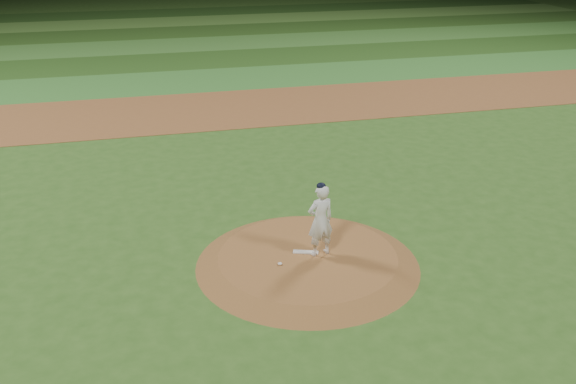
{
  "coord_description": "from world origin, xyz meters",
  "views": [
    {
      "loc": [
        -3.79,
        -13.26,
        7.97
      ],
      "look_at": [
        0.0,
        2.0,
        1.1
      ],
      "focal_mm": 40.0,
      "sensor_mm": 36.0,
      "label": 1
    }
  ],
  "objects": [
    {
      "name": "outfield_stripe_1",
      "position": [
        0.0,
        24.5,
        0.01
      ],
      "size": [
        70.0,
        5.0,
        0.02
      ],
      "primitive_type": "cube",
      "color": "#254E19",
      "rests_on": "ground"
    },
    {
      "name": "outfield_stripe_0",
      "position": [
        0.0,
        19.5,
        0.01
      ],
      "size": [
        70.0,
        5.0,
        0.02
      ],
      "primitive_type": "cube",
      "color": "#33772B",
      "rests_on": "ground"
    },
    {
      "name": "outfield_stripe_4",
      "position": [
        0.0,
        39.5,
        0.01
      ],
      "size": [
        70.0,
        5.0,
        0.02
      ],
      "primitive_type": "cube",
      "color": "#467A2C",
      "rests_on": "ground"
    },
    {
      "name": "pitching_rubber",
      "position": [
        -0.01,
        0.14,
        0.27
      ],
      "size": [
        0.64,
        0.36,
        0.03
      ],
      "primitive_type": "cube",
      "rotation": [
        0.0,
        0.0,
        -0.34
      ],
      "color": "white",
      "rests_on": "pitchers_mound"
    },
    {
      "name": "ground",
      "position": [
        0.0,
        0.0,
        0.0
      ],
      "size": [
        120.0,
        120.0,
        0.0
      ],
      "primitive_type": "plane",
      "color": "#305B1D",
      "rests_on": "ground"
    },
    {
      "name": "outfield_stripe_2",
      "position": [
        0.0,
        29.5,
        0.01
      ],
      "size": [
        70.0,
        5.0,
        0.02
      ],
      "primitive_type": "cube",
      "color": "#3A752A",
      "rests_on": "ground"
    },
    {
      "name": "outfield_stripe_5",
      "position": [
        0.0,
        44.5,
        0.01
      ],
      "size": [
        70.0,
        5.0,
        0.02
      ],
      "primitive_type": "cube",
      "color": "#214717",
      "rests_on": "ground"
    },
    {
      "name": "outfield_stripe_3",
      "position": [
        0.0,
        34.5,
        0.01
      ],
      "size": [
        70.0,
        5.0,
        0.02
      ],
      "primitive_type": "cube",
      "color": "#274E19",
      "rests_on": "ground"
    },
    {
      "name": "pitcher_on_mound",
      "position": [
        0.31,
        -0.0,
        1.18
      ],
      "size": [
        0.75,
        0.57,
        1.9
      ],
      "color": "white",
      "rests_on": "pitchers_mound"
    },
    {
      "name": "pitchers_mound",
      "position": [
        0.0,
        0.0,
        0.12
      ],
      "size": [
        5.5,
        5.5,
        0.25
      ],
      "primitive_type": "cone",
      "color": "brown",
      "rests_on": "ground"
    },
    {
      "name": "infield_dirt_band",
      "position": [
        0.0,
        14.0,
        0.01
      ],
      "size": [
        70.0,
        6.0,
        0.02
      ],
      "primitive_type": "cube",
      "color": "brown",
      "rests_on": "ground"
    },
    {
      "name": "rosin_bag",
      "position": [
        -0.76,
        -0.28,
        0.28
      ],
      "size": [
        0.11,
        0.11,
        0.06
      ],
      "primitive_type": "ellipsoid",
      "color": "silver",
      "rests_on": "pitchers_mound"
    }
  ]
}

